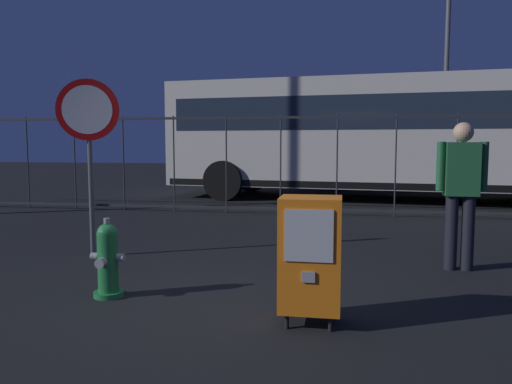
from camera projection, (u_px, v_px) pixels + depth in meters
The scene contains 10 objects.
ground_plane at pixel (200, 304), 4.53m from camera, with size 60.00×60.00×0.00m, color black.
fire_hydrant at pixel (108, 260), 4.71m from camera, with size 0.33×0.32×0.75m.
newspaper_box_primary at pixel (310, 254), 3.98m from camera, with size 0.48×0.42×1.02m.
stop_sign at pixel (89, 130), 6.26m from camera, with size 0.71×0.31×2.23m.
pedestrian at pixel (461, 187), 5.66m from camera, with size 0.55×0.22×1.67m.
fence_barrier at pixel (281, 164), 10.17m from camera, with size 18.03×0.04×2.00m.
bus_near at pixel (377, 132), 12.69m from camera, with size 10.71×3.66×3.00m.
bus_far at pixel (462, 135), 16.20m from camera, with size 10.68×3.49×3.00m.
street_light_near_left at pixel (447, 55), 18.10m from camera, with size 0.32×0.32×8.03m.
street_light_far_left at pixel (448, 32), 14.95m from camera, with size 0.32×0.32×8.30m.
Camera 1 is at (1.25, -4.27, 1.44)m, focal length 35.38 mm.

